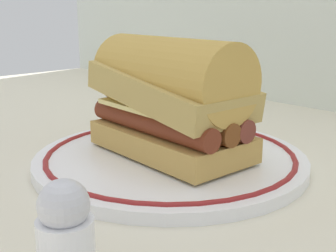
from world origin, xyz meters
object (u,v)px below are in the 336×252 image
salt_shaker (66,236)px  plate (168,158)px  sausage_sandwich (168,97)px  drinking_glass (143,95)px

salt_shaker → plate: bearing=121.1°
sausage_sandwich → drinking_glass: bearing=149.6°
sausage_sandwich → drinking_glass: sausage_sandwich is taller
sausage_sandwich → drinking_glass: size_ratio=2.16×
plate → salt_shaker: size_ratio=4.19×
plate → sausage_sandwich: 0.07m
plate → drinking_glass: 0.23m
drinking_glass → salt_shaker: size_ratio=1.20×
salt_shaker → drinking_glass: bearing=133.7°
plate → salt_shaker: bearing=-58.9°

